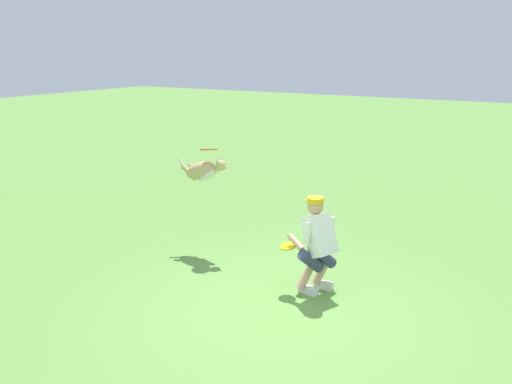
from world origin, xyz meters
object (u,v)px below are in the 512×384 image
object	(u,v)px
person	(318,242)
frisbee_flying	(209,150)
dog	(203,171)
frisbee_held	(289,246)

from	to	relation	value
person	frisbee_flying	bearing A→B (deg)	6.93
dog	person	bearing A→B (deg)	-12.67
person	frisbee_flying	xyz separation A→B (m)	(2.15, -0.58, 0.93)
frisbee_flying	frisbee_held	bearing A→B (deg)	158.74
frisbee_flying	frisbee_held	world-z (taller)	frisbee_flying
person	dog	bearing A→B (deg)	7.60
person	frisbee_held	distance (m)	0.40
frisbee_held	frisbee_flying	bearing A→B (deg)	-21.26
person	dog	world-z (taller)	dog
person	frisbee_held	xyz separation A→B (m)	(0.37, 0.11, -0.09)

